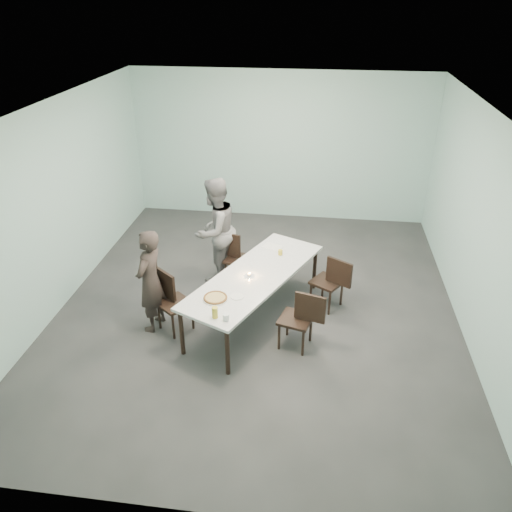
# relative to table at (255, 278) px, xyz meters

# --- Properties ---
(ground) EXTENTS (7.00, 7.00, 0.00)m
(ground) POSITION_rel_table_xyz_m (0.01, 0.31, -0.69)
(ground) COLOR #333335
(ground) RESTS_ON ground
(room_shell) EXTENTS (6.02, 7.02, 3.01)m
(room_shell) POSITION_rel_table_xyz_m (0.01, 0.31, 1.33)
(room_shell) COLOR #A8D3CF
(room_shell) RESTS_ON ground
(table) EXTENTS (1.91, 2.74, 0.75)m
(table) POSITION_rel_table_xyz_m (0.00, 0.00, 0.00)
(table) COLOR white
(table) RESTS_ON ground
(chair_near_left) EXTENTS (0.62, 0.59, 0.87)m
(chair_near_left) POSITION_rel_table_xyz_m (-1.15, -0.37, -0.19)
(chair_near_left) COLOR black
(chair_near_left) RESTS_ON ground
(chair_far_left) EXTENTS (0.65, 0.51, 0.87)m
(chair_far_left) POSITION_rel_table_xyz_m (-0.47, 0.99, -0.19)
(chair_far_left) COLOR black
(chair_far_left) RESTS_ON ground
(chair_near_right) EXTENTS (0.65, 0.52, 0.87)m
(chair_near_right) POSITION_rel_table_xyz_m (0.71, -0.59, -0.19)
(chair_near_right) COLOR black
(chair_near_right) RESTS_ON ground
(chair_far_right) EXTENTS (0.64, 0.58, 0.87)m
(chair_far_right) POSITION_rel_table_xyz_m (1.11, 0.41, -0.19)
(chair_far_right) COLOR black
(chair_far_right) RESTS_ON ground
(diner_near) EXTENTS (0.46, 0.62, 1.53)m
(diner_near) POSITION_rel_table_xyz_m (-1.41, -0.40, 0.07)
(diner_near) COLOR black
(diner_near) RESTS_ON ground
(diner_far) EXTENTS (1.00, 1.07, 1.76)m
(diner_far) POSITION_rel_table_xyz_m (-0.80, 1.08, 0.19)
(diner_far) COLOR slate
(diner_far) RESTS_ON ground
(pizza) EXTENTS (0.34, 0.34, 0.04)m
(pizza) POSITION_rel_table_xyz_m (-0.43, -0.70, 0.08)
(pizza) COLOR white
(pizza) RESTS_ON table
(side_plate) EXTENTS (0.18, 0.18, 0.01)m
(side_plate) POSITION_rel_table_xyz_m (-0.15, -0.61, 0.06)
(side_plate) COLOR white
(side_plate) RESTS_ON table
(beer_glass) EXTENTS (0.08, 0.08, 0.15)m
(beer_glass) POSITION_rel_table_xyz_m (-0.35, -1.10, 0.13)
(beer_glass) COLOR gold
(beer_glass) RESTS_ON table
(water_tumbler) EXTENTS (0.08, 0.08, 0.09)m
(water_tumbler) POSITION_rel_table_xyz_m (-0.20, -1.14, 0.10)
(water_tumbler) COLOR silver
(water_tumbler) RESTS_ON table
(tealight) EXTENTS (0.06, 0.06, 0.05)m
(tealight) POSITION_rel_table_xyz_m (-0.07, -0.06, 0.08)
(tealight) COLOR silver
(tealight) RESTS_ON table
(amber_tumbler) EXTENTS (0.07, 0.07, 0.08)m
(amber_tumbler) POSITION_rel_table_xyz_m (0.31, 0.64, 0.10)
(amber_tumbler) COLOR gold
(amber_tumbler) RESTS_ON table
(menu) EXTENTS (0.36, 0.33, 0.01)m
(menu) POSITION_rel_table_xyz_m (0.17, 0.88, 0.06)
(menu) COLOR silver
(menu) RESTS_ON table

